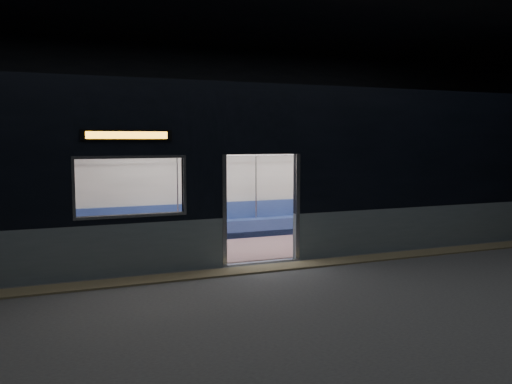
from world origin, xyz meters
TOP-DOWN VIEW (x-y plane):
  - station_floor at (0.00, 0.00)m, footprint 24.00×14.00m
  - station_envelope at (0.00, 0.00)m, footprint 24.00×14.00m
  - tactile_strip at (0.00, 0.55)m, footprint 22.80×0.50m
  - metro_car at (-0.00, 2.54)m, footprint 18.00×3.04m
  - passenger at (2.85, 3.55)m, footprint 0.42×0.73m
  - handbag at (2.90, 3.31)m, footprint 0.41×0.39m
  - transit_map at (4.95, 3.85)m, footprint 1.01×0.03m

SIDE VIEW (x-z plane):
  - station_floor at x=0.00m, z-range -0.01..0.00m
  - tactile_strip at x=0.00m, z-range 0.00..0.03m
  - handbag at x=2.90m, z-range 0.62..0.78m
  - passenger at x=2.85m, z-range 0.11..1.53m
  - transit_map at x=4.95m, z-range 1.15..1.80m
  - metro_car at x=0.00m, z-range 0.17..3.52m
  - station_envelope at x=0.00m, z-range 1.16..6.16m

